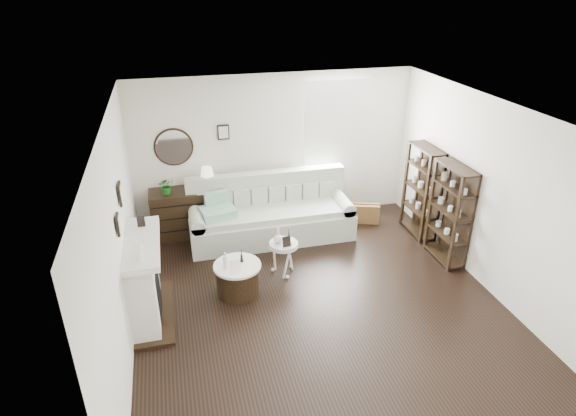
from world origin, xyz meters
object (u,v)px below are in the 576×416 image
object	(u,v)px
sofa	(270,217)
pedestal_table	(284,245)
dresser	(189,213)
drum_table	(238,278)

from	to	relation	value
sofa	pedestal_table	size ratio (longest dim) A/B	5.22
dresser	pedestal_table	xyz separation A→B (m)	(1.32, -1.61, 0.07)
sofa	pedestal_table	xyz separation A→B (m)	(-0.06, -1.23, 0.13)
pedestal_table	sofa	bearing A→B (deg)	87.28
sofa	drum_table	xyz separation A→B (m)	(-0.82, -1.56, -0.12)
sofa	drum_table	distance (m)	1.76
dresser	pedestal_table	size ratio (longest dim) A/B	2.37
sofa	dresser	bearing A→B (deg)	164.44
drum_table	sofa	bearing A→B (deg)	62.32
pedestal_table	drum_table	bearing A→B (deg)	-156.45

